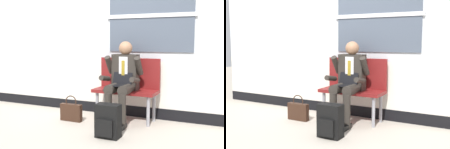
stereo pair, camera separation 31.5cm
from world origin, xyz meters
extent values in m
plane|color=#B2A899|center=(0.00, 0.00, 0.00)|extent=(18.00, 18.00, 0.00)
cube|color=silver|center=(0.00, 0.65, 1.83)|extent=(5.45, 0.12, 1.80)
cube|color=silver|center=(0.00, 0.65, 0.56)|extent=(5.45, 0.12, 0.75)
cube|color=black|center=(0.00, 0.65, 0.09)|extent=(5.45, 0.14, 0.18)
cube|color=#4C5666|center=(0.57, 0.58, 1.65)|extent=(1.37, 0.02, 1.13)
cube|color=silver|center=(0.57, 0.57, 1.65)|extent=(1.45, 0.03, 0.06)
cube|color=maroon|center=(0.28, 0.30, 0.47)|extent=(1.00, 0.42, 0.05)
cube|color=maroon|center=(0.28, 0.48, 0.74)|extent=(1.00, 0.04, 0.48)
cylinder|color=gray|center=(-0.14, 0.15, 0.22)|extent=(0.05, 0.05, 0.45)
cylinder|color=gray|center=(-0.14, 0.45, 0.22)|extent=(0.05, 0.05, 0.45)
cylinder|color=gray|center=(0.70, 0.15, 0.22)|extent=(0.05, 0.05, 0.45)
cylinder|color=gray|center=(0.70, 0.45, 0.22)|extent=(0.05, 0.05, 0.45)
cylinder|color=#2D2823|center=(0.17, 0.09, 0.54)|extent=(0.15, 0.40, 0.15)
cylinder|color=#2D2823|center=(0.17, -0.10, 0.25)|extent=(0.11, 0.11, 0.50)
cube|color=black|center=(0.17, -0.16, 0.04)|extent=(0.10, 0.26, 0.07)
cylinder|color=#2D2823|center=(0.39, 0.09, 0.54)|extent=(0.15, 0.40, 0.15)
cylinder|color=#2D2823|center=(0.39, -0.10, 0.25)|extent=(0.11, 0.11, 0.50)
cube|color=black|center=(0.39, -0.16, 0.04)|extent=(0.10, 0.26, 0.07)
cube|color=#2D2823|center=(0.28, 0.30, 0.77)|extent=(0.40, 0.18, 0.55)
cube|color=silver|center=(0.28, 0.21, 0.82)|extent=(0.14, 0.01, 0.39)
cube|color=olive|center=(0.28, 0.20, 0.79)|extent=(0.05, 0.01, 0.33)
sphere|color=#9E7051|center=(0.28, 0.30, 1.14)|extent=(0.21, 0.21, 0.21)
cylinder|color=#2D2823|center=(0.04, 0.23, 0.88)|extent=(0.09, 0.25, 0.30)
cylinder|color=#2D2823|center=(0.04, 0.06, 0.69)|extent=(0.08, 0.27, 0.12)
cylinder|color=#2D2823|center=(0.52, 0.23, 0.88)|extent=(0.09, 0.25, 0.30)
cylinder|color=#2D2823|center=(0.52, 0.06, 0.69)|extent=(0.08, 0.27, 0.12)
cube|color=black|center=(0.28, 0.06, 0.60)|extent=(0.31, 0.22, 0.02)
cube|color=black|center=(0.28, 0.19, 0.71)|extent=(0.31, 0.08, 0.21)
cube|color=black|center=(0.37, -0.52, 0.22)|extent=(0.32, 0.18, 0.44)
cube|color=black|center=(0.37, -0.63, 0.16)|extent=(0.22, 0.04, 0.22)
cube|color=#331E14|center=(-0.49, -0.07, 0.14)|extent=(0.36, 0.08, 0.27)
torus|color=#331E14|center=(-0.49, -0.07, 0.31)|extent=(0.20, 0.02, 0.20)
camera|label=1|loc=(1.91, -3.79, 1.26)|focal=45.76mm
camera|label=2|loc=(2.19, -3.65, 1.26)|focal=45.76mm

